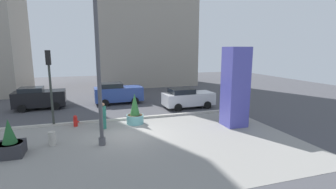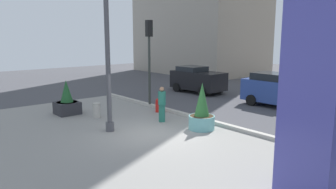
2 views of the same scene
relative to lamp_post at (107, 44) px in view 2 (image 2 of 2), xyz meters
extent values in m
plane|color=#47474C|center=(1.49, 5.15, -3.70)|extent=(60.00, 60.00, 0.00)
cube|color=gray|center=(1.49, -0.85, -3.70)|extent=(18.00, 10.00, 0.02)
cube|color=#B7B2A8|center=(1.49, 4.27, -3.62)|extent=(18.00, 0.24, 0.16)
cylinder|color=#4C4C51|center=(0.00, 0.00, -3.50)|extent=(0.36, 0.36, 0.40)
cylinder|color=#4C4C51|center=(0.00, 0.00, -0.07)|extent=(0.20, 0.20, 7.26)
cube|color=#4C4CAD|center=(8.38, 0.89, -1.17)|extent=(1.36, 1.36, 5.07)
cube|color=#2D2D33|center=(-4.13, -0.13, -3.38)|extent=(1.12, 1.12, 0.65)
cylinder|color=#382819|center=(-4.13, -0.13, -3.07)|extent=(1.07, 1.07, 0.04)
cone|color=#235B2D|center=(-4.13, -0.13, -2.48)|extent=(0.64, 0.64, 1.14)
cylinder|color=#6BB2B2|center=(2.30, 3.21, -3.40)|extent=(1.13, 1.13, 0.61)
cylinder|color=#382819|center=(2.30, 3.21, -3.11)|extent=(1.04, 1.04, 0.04)
cone|color=#2D6B33|center=(2.30, 3.21, -2.37)|extent=(0.65, 0.65, 1.45)
cylinder|color=red|center=(-1.47, 3.75, -3.43)|extent=(0.26, 0.26, 0.55)
sphere|color=red|center=(-1.47, 3.75, -3.07)|extent=(0.24, 0.24, 0.24)
cylinder|color=red|center=(-1.30, 3.75, -3.40)|extent=(0.12, 0.10, 0.10)
cylinder|color=#B2ADA3|center=(-2.47, 0.68, -3.33)|extent=(0.36, 0.36, 0.75)
cylinder|color=#333833|center=(-2.83, 4.22, -1.72)|extent=(0.14, 0.14, 3.96)
cube|color=black|center=(-2.83, 4.22, 0.71)|extent=(0.28, 0.32, 0.90)
sphere|color=green|center=(-2.83, 4.39, 0.71)|extent=(0.18, 0.18, 0.18)
cube|color=#2D4793|center=(2.00, 9.91, -2.81)|extent=(4.30, 1.94, 1.24)
cube|color=#1E2328|center=(1.36, 9.90, -1.99)|extent=(1.96, 1.66, 0.40)
cylinder|color=black|center=(3.30, 10.86, -3.38)|extent=(0.65, 0.24, 0.64)
cylinder|color=black|center=(3.35, 9.03, -3.38)|extent=(0.65, 0.24, 0.64)
cylinder|color=black|center=(0.66, 10.80, -3.38)|extent=(0.65, 0.24, 0.64)
cylinder|color=black|center=(0.71, 8.96, -3.38)|extent=(0.65, 0.24, 0.64)
cube|color=black|center=(-4.48, 9.77, -2.81)|extent=(4.02, 2.02, 1.23)
cube|color=#1E2328|center=(-5.08, 9.74, -2.03)|extent=(1.84, 1.71, 0.34)
cylinder|color=black|center=(-3.30, 10.75, -3.38)|extent=(0.65, 0.25, 0.64)
cylinder|color=black|center=(-3.22, 8.89, -3.38)|extent=(0.65, 0.25, 0.64)
cylinder|color=black|center=(-5.75, 10.64, -3.38)|extent=(0.65, 0.25, 0.64)
cylinder|color=black|center=(-5.67, 8.79, -3.38)|extent=(0.65, 0.25, 0.64)
cylinder|color=black|center=(6.10, 7.32, -3.38)|extent=(0.65, 0.25, 0.64)
cylinder|color=black|center=(6.17, 5.46, -3.38)|extent=(0.65, 0.25, 0.64)
cube|color=#236656|center=(0.23, 2.66, -3.28)|extent=(0.34, 0.34, 0.83)
cylinder|color=#236656|center=(0.23, 2.66, -2.56)|extent=(0.51, 0.51, 0.63)
sphere|color=#8C664C|center=(0.23, 2.66, -2.13)|extent=(0.23, 0.23, 0.23)
camera|label=1|loc=(-0.42, -12.77, 1.26)|focal=26.61mm
camera|label=2|loc=(11.94, -6.75, 0.33)|focal=35.04mm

